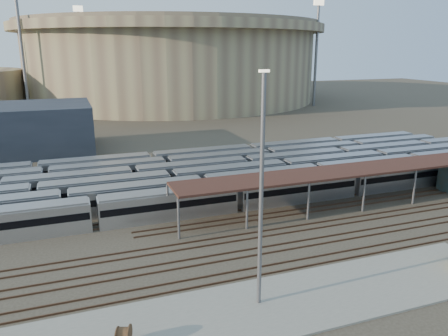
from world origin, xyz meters
TOP-DOWN VIEW (x-y plane):
  - ground at (0.00, 0.00)m, footprint 420.00×420.00m
  - apron at (-5.00, -15.00)m, footprint 50.00×9.00m
  - subway_trains at (-0.97, 18.50)m, footprint 126.36×23.90m
  - inspection_shed at (22.00, 4.00)m, footprint 60.30×6.00m
  - empty_tracks at (0.00, -5.00)m, footprint 170.00×9.62m
  - stadium at (25.00, 140.00)m, footprint 124.00×124.00m
  - floodlight_0 at (-30.00, 110.00)m, footprint 4.00×1.00m
  - floodlight_2 at (70.00, 100.00)m, footprint 4.00×1.00m
  - floodlight_3 at (-10.00, 160.00)m, footprint 4.00×1.00m
  - cable_reel_west at (-16.66, -15.99)m, footprint 1.43×1.84m
  - yard_light_pole at (-4.86, -14.17)m, footprint 0.81×0.36m

SIDE VIEW (x-z plane):
  - ground at x=0.00m, z-range 0.00..0.00m
  - empty_tracks at x=0.00m, z-range 0.00..0.18m
  - apron at x=-5.00m, z-range 0.00..0.20m
  - cable_reel_west at x=-16.66m, z-range 0.20..1.83m
  - subway_trains at x=-0.97m, z-range 0.00..3.60m
  - inspection_shed at x=22.00m, z-range 2.33..7.63m
  - yard_light_pole at x=-4.86m, z-range 0.28..20.07m
  - stadium at x=25.00m, z-range 0.22..32.72m
  - floodlight_0 at x=-30.00m, z-range 1.45..39.85m
  - floodlight_2 at x=70.00m, z-range 1.45..39.85m
  - floodlight_3 at x=-10.00m, z-range 1.45..39.85m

